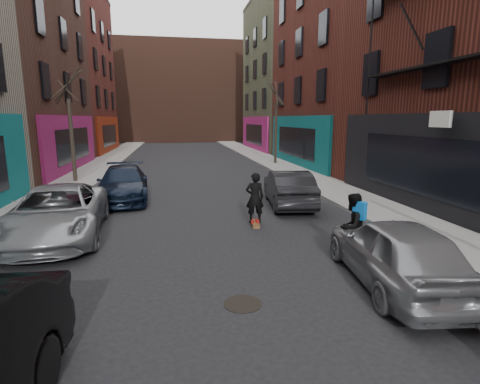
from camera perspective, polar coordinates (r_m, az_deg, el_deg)
name	(u,v)px	position (r m, az deg, el deg)	size (l,w,h in m)	color
sidewalk_left	(111,158)	(33.00, -19.04, 4.87)	(2.50, 84.00, 0.13)	gray
sidewalk_right	(258,156)	(33.42, 2.73, 5.53)	(2.50, 84.00, 0.13)	gray
buildings_right	(455,27)	(23.98, 29.91, 20.99)	(12.00, 56.00, 16.00)	#44291D
building_far	(179,94)	(58.56, -9.24, 14.60)	(40.00, 10.00, 14.00)	#47281E
tree_left_far	(70,117)	(21.06, -24.47, 10.33)	(2.00, 2.00, 6.50)	black
tree_right_far	(276,116)	(27.43, 5.51, 11.53)	(2.00, 2.00, 6.80)	black
parked_left_far	(57,213)	(11.71, -26.12, -2.83)	(2.40, 5.20, 1.44)	#989BA0
parked_left_end	(123,183)	(16.13, -17.38, 1.25)	(1.93, 4.76, 1.38)	black
parked_right_far	(395,251)	(8.19, 22.61, -8.35)	(1.67, 4.14, 1.41)	gray
parked_right_end	(288,188)	(14.51, 7.38, 0.60)	(1.46, 4.18, 1.38)	black
skateboard	(255,224)	(11.87, 2.24, -4.85)	(0.22, 0.80, 0.10)	brown
skateboarder	(255,198)	(11.67, 2.28, -0.87)	(0.58, 0.38, 1.58)	black
pedestrian	(352,226)	(9.28, 16.71, -5.01)	(0.98, 0.91, 1.61)	black
manhole	(243,304)	(7.10, 0.41, -16.65)	(0.70, 0.70, 0.01)	black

